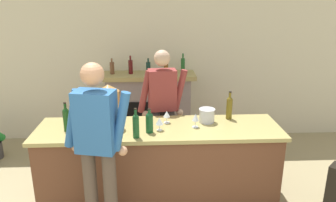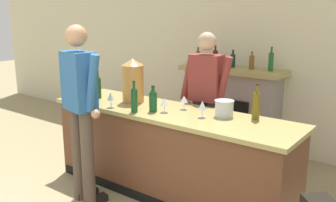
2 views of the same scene
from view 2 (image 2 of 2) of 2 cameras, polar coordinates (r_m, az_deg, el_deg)
wall_back_panel at (r=5.52m, az=11.74°, el=7.21°), size 12.00×0.07×2.75m
bar_counter at (r=4.08m, az=0.15°, el=-7.82°), size 2.80×0.76×0.94m
fireplace_stone at (r=5.45m, az=9.61°, el=-0.98°), size 1.50×0.52×1.51m
potted_plant_corner at (r=6.59m, az=-11.31°, el=-1.54°), size 0.38×0.46×0.68m
person_customer at (r=3.82m, az=-13.16°, el=-0.99°), size 0.65×0.37×1.83m
person_bartender at (r=4.40m, az=5.73°, el=0.33°), size 0.66×0.33×1.73m
copper_dispenser at (r=4.27m, az=-5.37°, el=3.15°), size 0.25×0.29×0.50m
ice_bucket_steel at (r=3.72m, az=8.56°, el=-1.13°), size 0.19×0.19×0.16m
wine_bottle_merlot_tall at (r=3.85m, az=-5.19°, el=0.38°), size 0.07×0.07×0.33m
wine_bottle_cabernet_heavy at (r=3.86m, az=-2.29°, el=0.18°), size 0.08×0.08×0.27m
wine_bottle_rose_blush at (r=3.67m, az=13.29°, el=-0.41°), size 0.07×0.07×0.35m
wine_bottle_burgundy_dark at (r=4.53m, az=-10.62°, el=2.25°), size 0.07×0.07×0.33m
wine_glass_by_dispenser at (r=3.96m, az=2.46°, el=0.18°), size 0.08×0.08×0.15m
wine_glass_mid_counter at (r=4.07m, az=-8.71°, el=0.67°), size 0.08×0.08×0.17m
wine_glass_front_left at (r=3.66m, az=5.26°, el=-0.76°), size 0.08×0.08×0.17m
wine_glass_front_right at (r=3.83m, az=-0.55°, el=-0.21°), size 0.09×0.09×0.15m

